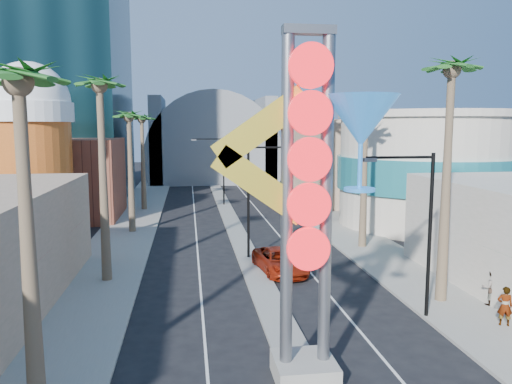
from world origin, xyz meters
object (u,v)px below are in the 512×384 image
at_px(red_pickup, 280,261).
at_px(pedestrian_b, 491,288).
at_px(neon_sign, 330,181).
at_px(pedestrian_a, 505,306).

relative_size(red_pickup, pedestrian_b, 3.02).
xyz_separation_m(neon_sign, pedestrian_a, (9.34, 3.41, -6.24)).
bearing_deg(pedestrian_a, red_pickup, -28.65).
bearing_deg(pedestrian_b, pedestrian_a, 83.63).
relative_size(neon_sign, pedestrian_a, 6.81).
bearing_deg(pedestrian_b, neon_sign, 44.16).
xyz_separation_m(neon_sign, red_pickup, (0.78, 13.49, -6.55)).
relative_size(red_pickup, pedestrian_a, 2.97).
bearing_deg(red_pickup, pedestrian_b, -45.90).
relative_size(neon_sign, red_pickup, 2.29).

